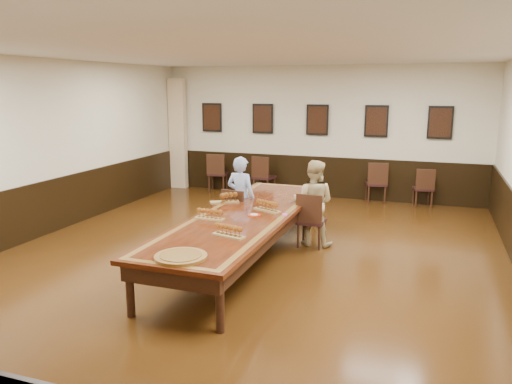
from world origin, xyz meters
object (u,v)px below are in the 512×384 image
at_px(spare_chair_d, 423,187).
at_px(spare_chair_b, 264,176).
at_px(spare_chair_c, 376,182).
at_px(conference_table, 245,223).
at_px(spare_chair_a, 218,172).
at_px(carved_platter, 181,257).
at_px(chair_woman, 312,219).
at_px(chair_man, 238,214).
at_px(person_woman, 313,203).
at_px(person_man, 241,198).

bearing_deg(spare_chair_d, spare_chair_b, -10.88).
height_order(spare_chair_b, spare_chair_c, spare_chair_b).
bearing_deg(conference_table, spare_chair_a, 118.52).
relative_size(spare_chair_d, carved_platter, 1.39).
xyz_separation_m(chair_woman, spare_chair_d, (1.72, 3.69, -0.03)).
bearing_deg(spare_chair_a, spare_chair_b, 165.91).
distance_m(chair_man, carved_platter, 3.22).
relative_size(spare_chair_b, conference_table, 0.20).
bearing_deg(conference_table, chair_woman, 51.81).
distance_m(spare_chair_c, carved_platter, 7.08).
xyz_separation_m(chair_man, chair_woman, (1.33, 0.04, 0.01)).
bearing_deg(spare_chair_c, person_woman, 64.77).
xyz_separation_m(spare_chair_c, person_man, (-1.98, -3.66, 0.26)).
bearing_deg(conference_table, chair_man, 117.26).
bearing_deg(person_woman, carved_platter, 77.12).
bearing_deg(spare_chair_a, person_woman, 122.81).
height_order(spare_chair_b, person_man, person_man).
bearing_deg(chair_man, spare_chair_b, -70.55).
distance_m(chair_man, person_man, 0.29).
relative_size(spare_chair_d, person_man, 0.60).
bearing_deg(chair_woman, spare_chair_b, -59.53).
bearing_deg(chair_woman, chair_man, 2.41).
height_order(spare_chair_d, carved_platter, spare_chair_d).
xyz_separation_m(chair_woman, conference_table, (-0.82, -1.04, 0.14)).
bearing_deg(chair_man, spare_chair_a, -53.15).
bearing_deg(conference_table, spare_chair_d, 61.77).
bearing_deg(conference_table, spare_chair_b, 105.10).
bearing_deg(spare_chair_b, spare_chair_d, -169.57).
xyz_separation_m(chair_man, spare_chair_a, (-2.04, 3.71, 0.03)).
xyz_separation_m(spare_chair_b, conference_table, (1.25, -4.62, 0.11)).
bearing_deg(spare_chair_b, person_man, 110.80).
height_order(chair_man, spare_chair_c, spare_chair_c).
bearing_deg(spare_chair_c, conference_table, 57.89).
relative_size(spare_chair_b, spare_chair_d, 1.13).
relative_size(person_woman, carved_platter, 2.30).
xyz_separation_m(spare_chair_a, conference_table, (2.55, -4.70, 0.11)).
distance_m(chair_man, spare_chair_d, 4.82).
xyz_separation_m(spare_chair_d, person_man, (-3.04, -3.64, 0.30)).
xyz_separation_m(conference_table, carved_platter, (0.03, -2.17, 0.16)).
bearing_deg(chair_man, conference_table, 125.26).
xyz_separation_m(person_man, conference_table, (0.50, -1.09, -0.13)).
bearing_deg(person_man, carved_platter, 107.16).
bearing_deg(spare_chair_d, person_man, 37.66).
xyz_separation_m(spare_chair_b, person_woman, (2.06, -3.48, 0.24)).
bearing_deg(spare_chair_c, chair_man, 47.27).
distance_m(person_woman, conference_table, 1.41).
relative_size(spare_chair_a, spare_chair_b, 0.99).
height_order(spare_chair_a, spare_chair_b, spare_chair_b).
relative_size(spare_chair_c, person_woman, 0.66).
bearing_deg(spare_chair_d, spare_chair_c, -14.02).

